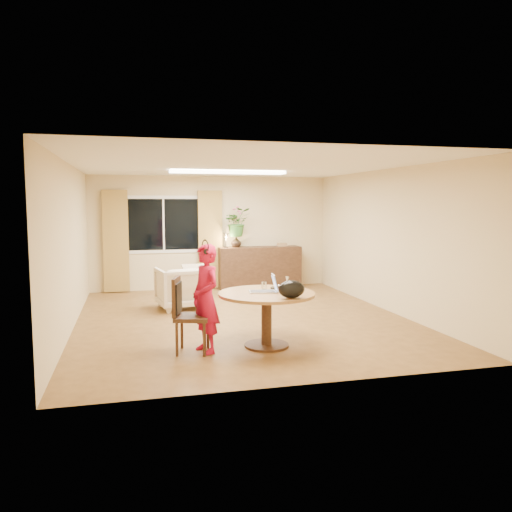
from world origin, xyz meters
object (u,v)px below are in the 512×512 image
at_px(child, 206,299).
at_px(sideboard, 259,267).
at_px(armchair, 181,288).
at_px(dining_table, 267,304).
at_px(dining_chair, 193,315).

distance_m(child, sideboard, 5.18).
bearing_deg(armchair, dining_table, 98.21).
bearing_deg(armchair, dining_chair, 78.16).
height_order(dining_table, child, child).
bearing_deg(dining_chair, dining_table, 18.01).
distance_m(dining_chair, child, 0.28).
relative_size(dining_chair, sideboard, 0.52).
relative_size(dining_table, child, 0.92).
relative_size(dining_table, sideboard, 0.69).
xyz_separation_m(dining_chair, armchair, (0.13, 2.88, -0.11)).
bearing_deg(dining_chair, armchair, 103.61).
distance_m(dining_chair, sideboard, 5.23).
relative_size(dining_chair, child, 0.70).
distance_m(dining_table, child, 0.86).
height_order(armchair, sideboard, sideboard).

